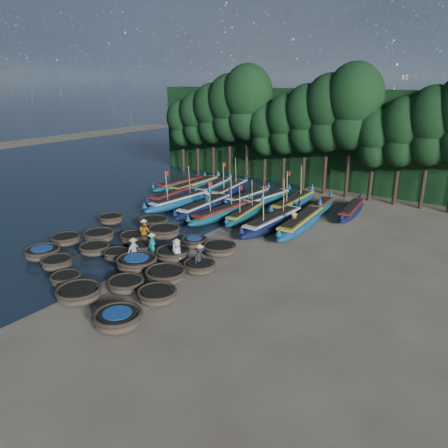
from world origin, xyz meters
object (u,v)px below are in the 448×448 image
Objects in this scene: coracle_10 at (66,239)px; long_boat_10 at (195,186)px; coracle_15 at (99,236)px; coracle_22 at (164,232)px; coracle_12 at (117,255)px; coracle_19 at (199,267)px; long_boat_7 at (273,222)px; long_boat_17 at (352,210)px; long_boat_16 at (318,209)px; long_boat_4 at (205,207)px; coracle_5 at (42,253)px; fisherman_1 at (152,245)px; coracle_7 at (66,279)px; long_boat_3 at (179,201)px; coracle_13 at (137,263)px; fisherman_4 at (134,250)px; long_boat_11 at (214,187)px; coracle_8 at (126,284)px; fisherman_6 at (294,222)px; coracle_3 at (79,293)px; coracle_16 at (133,238)px; long_boat_5 at (221,213)px; coracle_17 at (142,248)px; long_boat_15 at (293,203)px; coracle_9 at (157,295)px; fisherman_0 at (177,251)px; coracle_18 at (173,254)px; long_boat_9 at (181,184)px; long_boat_8 at (301,223)px; coracle_23 at (194,242)px; long_boat_14 at (266,199)px; coracle_24 at (219,249)px; coracle_14 at (165,275)px; fisherman_5 at (207,202)px; coracle_6 at (57,263)px; long_boat_6 at (246,213)px; long_boat_2 at (173,195)px; coracle_20 at (111,219)px; fisherman_3 at (200,258)px; long_boat_13 at (248,197)px.

long_boat_10 is at bearing 96.65° from coracle_10.
coracle_15 is 4.58m from coracle_22.
coracle_12 is 5.73m from coracle_19.
long_boat_7 is 1.22× the size of long_boat_17.
coracle_12 is 17.86m from long_boat_16.
coracle_19 is 0.26× the size of long_boat_4.
fisherman_1 is (5.80, 4.08, 0.51)m from coracle_5.
long_boat_3 is at bearing 107.46° from coracle_7.
fisherman_4 reaches higher than coracle_13.
coracle_8 is at bearing -75.84° from long_boat_11.
coracle_19 is at bearing 22.05° from fisherman_6.
long_boat_16 is (4.34, 16.98, 0.03)m from coracle_13.
coracle_16 is at bearing 116.83° from coracle_3.
coracle_17 is at bearing -85.68° from long_boat_5.
long_boat_15 is (3.76, 20.79, 0.21)m from coracle_7.
fisherman_0 reaches higher than coracle_9.
long_boat_5 reaches higher than coracle_8.
long_boat_9 is at bearing 128.90° from coracle_18.
long_boat_16 is at bearing 49.51° from long_boat_5.
long_boat_8 is (4.96, 12.41, 0.13)m from coracle_13.
coracle_23 is 12.29m from long_boat_14.
coracle_5 is 20.12m from long_boat_14.
fisherman_1 reaches higher than coracle_19.
long_boat_14 is (-4.60, 19.36, 0.09)m from coracle_9.
coracle_8 is at bearing -103.01° from long_boat_16.
long_boat_17 is at bearing 64.74° from coracle_23.
coracle_16 is 1.04× the size of coracle_24.
fisherman_5 reaches higher than coracle_14.
coracle_24 is 7.87m from long_boat_8.
fisherman_0 reaches higher than coracle_6.
coracle_22 is 7.60m from long_boat_6.
coracle_23 is at bearing 88.76° from coracle_3.
long_boat_9 is at bearing 117.64° from long_boat_2.
fisherman_0 reaches higher than coracle_23.
coracle_6 is 0.80× the size of coracle_22.
long_boat_6 is at bearing 41.76° from coracle_20.
fisherman_5 is (-10.54, -6.28, 0.42)m from long_boat_17.
fisherman_5 is at bearing 131.91° from coracle_24.
coracle_5 is 1.63× the size of coracle_12.
fisherman_0 is (-1.27, -2.78, 0.45)m from coracle_24.
long_boat_3 is 0.99× the size of long_boat_4.
fisherman_3 reaches higher than coracle_17.
long_boat_2 is (-6.93, 11.07, 0.15)m from coracle_17.
fisherman_5 is 8.43m from fisherman_6.
long_boat_13 is 15.29m from fisherman_0.
long_boat_10 reaches higher than coracle_20.
long_boat_17 is (2.50, 1.27, -0.02)m from long_boat_16.
long_boat_5 is at bearing 77.05° from coracle_16.
long_boat_9 reaches higher than coracle_23.
coracle_15 is at bearing 109.16° from coracle_6.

